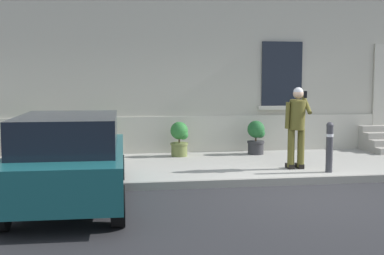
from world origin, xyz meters
TOP-DOWN VIEW (x-y plane):
  - ground_plane at (0.00, 0.00)m, footprint 80.00×80.00m
  - sidewalk at (0.00, 2.80)m, footprint 24.00×3.60m
  - curb_edge at (0.00, 0.94)m, footprint 24.00×0.12m
  - building_facade at (0.01, 5.29)m, footprint 24.00×1.52m
  - hatchback_car_teal at (-4.16, 0.03)m, footprint 1.86×4.10m
  - bollard_near_person at (0.97, 1.35)m, footprint 0.15×0.15m
  - person_on_phone at (0.42, 1.81)m, footprint 0.51×0.47m
  - planter_terracotta at (-5.77, 4.09)m, footprint 0.44×0.44m
  - planter_cream at (-3.79, 4.24)m, footprint 0.44×0.44m
  - planter_olive at (-1.81, 3.95)m, footprint 0.44×0.44m
  - planter_charcoal at (0.17, 3.99)m, footprint 0.44×0.44m

SIDE VIEW (x-z plane):
  - ground_plane at x=0.00m, z-range 0.00..0.00m
  - sidewalk at x=0.00m, z-range 0.00..0.15m
  - curb_edge at x=0.00m, z-range 0.00..0.15m
  - planter_terracotta at x=-5.77m, z-range 0.18..1.04m
  - planter_cream at x=-3.79m, z-range 0.18..1.04m
  - planter_olive at x=-1.81m, z-range 0.18..1.04m
  - planter_charcoal at x=0.17m, z-range 0.18..1.04m
  - bollard_near_person at x=0.97m, z-range 0.19..1.24m
  - hatchback_car_teal at x=-4.16m, z-range 0.04..1.54m
  - person_on_phone at x=0.42m, z-range 0.28..2.03m
  - building_facade at x=0.01m, z-range -0.02..7.48m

